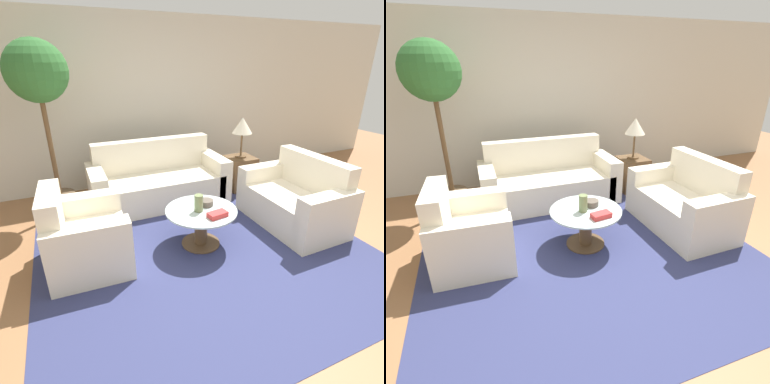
% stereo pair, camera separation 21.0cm
% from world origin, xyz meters
% --- Properties ---
extents(ground_plane, '(14.00, 14.00, 0.00)m').
position_xyz_m(ground_plane, '(0.00, 0.00, 0.00)').
color(ground_plane, '#8E603D').
extents(wall_back, '(10.00, 0.06, 2.60)m').
position_xyz_m(wall_back, '(0.00, 2.98, 1.30)').
color(wall_back, beige).
rests_on(wall_back, ground_plane).
extents(rug, '(3.52, 3.47, 0.01)m').
position_xyz_m(rug, '(-0.11, 0.75, 0.00)').
color(rug, navy).
rests_on(rug, ground_plane).
extents(sofa_main, '(1.94, 0.83, 0.88)m').
position_xyz_m(sofa_main, '(-0.18, 2.07, 0.29)').
color(sofa_main, beige).
rests_on(sofa_main, ground_plane).
extents(armchair, '(0.80, 0.92, 0.85)m').
position_xyz_m(armchair, '(-1.36, 0.90, 0.29)').
color(armchair, beige).
rests_on(armchair, ground_plane).
extents(loveseat, '(0.82, 1.33, 0.87)m').
position_xyz_m(loveseat, '(1.22, 0.74, 0.29)').
color(loveseat, beige).
rests_on(loveseat, ground_plane).
extents(coffee_table, '(0.79, 0.79, 0.44)m').
position_xyz_m(coffee_table, '(-0.11, 0.75, 0.28)').
color(coffee_table, brown).
rests_on(coffee_table, ground_plane).
extents(side_table, '(0.43, 0.43, 0.53)m').
position_xyz_m(side_table, '(1.18, 2.00, 0.26)').
color(side_table, brown).
rests_on(side_table, ground_plane).
extents(table_lamp, '(0.31, 0.31, 0.62)m').
position_xyz_m(table_lamp, '(1.18, 2.00, 1.01)').
color(table_lamp, brown).
rests_on(table_lamp, side_table).
extents(potted_plant, '(0.71, 0.71, 2.18)m').
position_xyz_m(potted_plant, '(-1.53, 2.20, 1.63)').
color(potted_plant, brown).
rests_on(potted_plant, ground_plane).
extents(vase, '(0.10, 0.10, 0.19)m').
position_xyz_m(vase, '(-0.15, 0.73, 0.53)').
color(vase, '#6B7A4C').
rests_on(vase, coffee_table).
extents(bowl, '(0.16, 0.16, 0.06)m').
position_xyz_m(bowl, '(-0.01, 0.83, 0.47)').
color(bowl, brown).
rests_on(bowl, coffee_table).
extents(book_stack, '(0.22, 0.14, 0.05)m').
position_xyz_m(book_stack, '(-0.02, 0.53, 0.47)').
color(book_stack, '#BC3333').
rests_on(book_stack, coffee_table).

